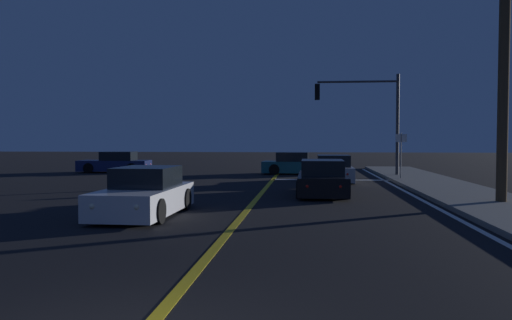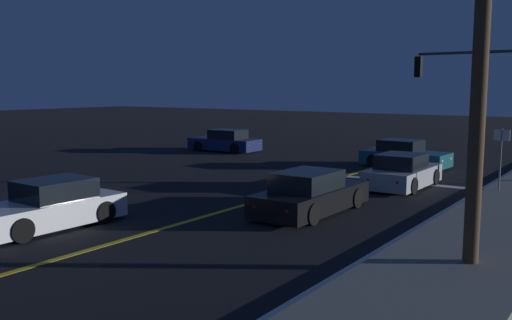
{
  "view_description": "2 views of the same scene",
  "coord_description": "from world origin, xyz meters",
  "px_view_note": "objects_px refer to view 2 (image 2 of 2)",
  "views": [
    {
      "loc": [
        1.76,
        -4.53,
        2.1
      ],
      "look_at": [
        -0.84,
        21.38,
        1.05
      ],
      "focal_mm": 35.58,
      "sensor_mm": 36.0,
      "label": 1
    },
    {
      "loc": [
        10.84,
        -0.1,
        3.9
      ],
      "look_at": [
        -0.45,
        15.93,
        1.35
      ],
      "focal_mm": 39.24,
      "sensor_mm": 36.0,
      "label": 2
    }
  ],
  "objects_px": {
    "car_far_approaching_teal": "(404,155)",
    "car_distant_tail_white": "(50,207)",
    "traffic_signal_near_right": "(483,88)",
    "car_side_waiting_navy": "(225,142)",
    "utility_pole_right": "(481,50)",
    "street_sign_corner": "(501,150)",
    "car_lead_oncoming_black": "(310,194)",
    "car_parked_curb_silver": "(402,173)"
  },
  "relations": [
    {
      "from": "car_distant_tail_white",
      "to": "utility_pole_right",
      "type": "height_order",
      "value": "utility_pole_right"
    },
    {
      "from": "car_lead_oncoming_black",
      "to": "car_distant_tail_white",
      "type": "height_order",
      "value": "same"
    },
    {
      "from": "car_far_approaching_teal",
      "to": "car_distant_tail_white",
      "type": "bearing_deg",
      "value": -9.99
    },
    {
      "from": "car_lead_oncoming_black",
      "to": "traffic_signal_near_right",
      "type": "height_order",
      "value": "traffic_signal_near_right"
    },
    {
      "from": "utility_pole_right",
      "to": "car_side_waiting_navy",
      "type": "bearing_deg",
      "value": 141.33
    },
    {
      "from": "car_lead_oncoming_black",
      "to": "traffic_signal_near_right",
      "type": "xyz_separation_m",
      "value": [
        2.74,
        9.49,
        3.3
      ]
    },
    {
      "from": "utility_pole_right",
      "to": "car_far_approaching_teal",
      "type": "bearing_deg",
      "value": 115.48
    },
    {
      "from": "car_side_waiting_navy",
      "to": "car_lead_oncoming_black",
      "type": "relative_size",
      "value": 0.96
    },
    {
      "from": "car_side_waiting_navy",
      "to": "traffic_signal_near_right",
      "type": "relative_size",
      "value": 0.78
    },
    {
      "from": "car_side_waiting_navy",
      "to": "traffic_signal_near_right",
      "type": "bearing_deg",
      "value": -101.42
    },
    {
      "from": "car_parked_curb_silver",
      "to": "car_lead_oncoming_black",
      "type": "distance_m",
      "value": 6.05
    },
    {
      "from": "street_sign_corner",
      "to": "car_distant_tail_white",
      "type": "bearing_deg",
      "value": -126.4
    },
    {
      "from": "car_distant_tail_white",
      "to": "utility_pole_right",
      "type": "bearing_deg",
      "value": -162.82
    },
    {
      "from": "utility_pole_right",
      "to": "street_sign_corner",
      "type": "height_order",
      "value": "utility_pole_right"
    },
    {
      "from": "car_distant_tail_white",
      "to": "street_sign_corner",
      "type": "bearing_deg",
      "value": -125.17
    },
    {
      "from": "car_lead_oncoming_black",
      "to": "street_sign_corner",
      "type": "bearing_deg",
      "value": 58.63
    },
    {
      "from": "car_parked_curb_silver",
      "to": "traffic_signal_near_right",
      "type": "height_order",
      "value": "traffic_signal_near_right"
    },
    {
      "from": "traffic_signal_near_right",
      "to": "car_side_waiting_navy",
      "type": "bearing_deg",
      "value": -8.78
    },
    {
      "from": "traffic_signal_near_right",
      "to": "street_sign_corner",
      "type": "relative_size",
      "value": 2.37
    },
    {
      "from": "car_far_approaching_teal",
      "to": "car_parked_curb_silver",
      "type": "relative_size",
      "value": 1.01
    },
    {
      "from": "car_far_approaching_teal",
      "to": "car_lead_oncoming_black",
      "type": "bearing_deg",
      "value": 8.66
    },
    {
      "from": "car_far_approaching_teal",
      "to": "car_distant_tail_white",
      "type": "distance_m",
      "value": 17.72
    },
    {
      "from": "car_lead_oncoming_black",
      "to": "street_sign_corner",
      "type": "height_order",
      "value": "street_sign_corner"
    },
    {
      "from": "car_far_approaching_teal",
      "to": "traffic_signal_near_right",
      "type": "xyz_separation_m",
      "value": [
        4.01,
        -2.02,
        3.3
      ]
    },
    {
      "from": "car_far_approaching_teal",
      "to": "car_distant_tail_white",
      "type": "xyz_separation_m",
      "value": [
        -3.8,
        -17.31,
        -0.0
      ]
    },
    {
      "from": "car_distant_tail_white",
      "to": "traffic_signal_near_right",
      "type": "bearing_deg",
      "value": -115.82
    },
    {
      "from": "car_far_approaching_teal",
      "to": "traffic_signal_near_right",
      "type": "bearing_deg",
      "value": 65.64
    },
    {
      "from": "car_distant_tail_white",
      "to": "traffic_signal_near_right",
      "type": "xyz_separation_m",
      "value": [
        7.81,
        15.29,
        3.3
      ]
    },
    {
      "from": "traffic_signal_near_right",
      "to": "street_sign_corner",
      "type": "distance_m",
      "value": 3.85
    },
    {
      "from": "car_parked_curb_silver",
      "to": "car_distant_tail_white",
      "type": "distance_m",
      "value": 13.15
    },
    {
      "from": "car_lead_oncoming_black",
      "to": "car_distant_tail_white",
      "type": "distance_m",
      "value": 7.7
    },
    {
      "from": "car_lead_oncoming_black",
      "to": "car_distant_tail_white",
      "type": "relative_size",
      "value": 1.1
    },
    {
      "from": "car_far_approaching_teal",
      "to": "utility_pole_right",
      "type": "xyz_separation_m",
      "value": [
        6.81,
        -14.28,
        4.09
      ]
    },
    {
      "from": "car_far_approaching_teal",
      "to": "car_side_waiting_navy",
      "type": "height_order",
      "value": "same"
    },
    {
      "from": "car_side_waiting_navy",
      "to": "car_lead_oncoming_black",
      "type": "distance_m",
      "value": 17.45
    },
    {
      "from": "car_side_waiting_navy",
      "to": "street_sign_corner",
      "type": "height_order",
      "value": "street_sign_corner"
    },
    {
      "from": "car_distant_tail_white",
      "to": "street_sign_corner",
      "type": "distance_m",
      "value": 15.55
    },
    {
      "from": "car_lead_oncoming_black",
      "to": "traffic_signal_near_right",
      "type": "bearing_deg",
      "value": 74.26
    },
    {
      "from": "street_sign_corner",
      "to": "traffic_signal_near_right",
      "type": "bearing_deg",
      "value": 116.53
    },
    {
      "from": "car_lead_oncoming_black",
      "to": "street_sign_corner",
      "type": "relative_size",
      "value": 1.93
    },
    {
      "from": "car_distant_tail_white",
      "to": "traffic_signal_near_right",
      "type": "height_order",
      "value": "traffic_signal_near_right"
    },
    {
      "from": "car_far_approaching_teal",
      "to": "car_side_waiting_navy",
      "type": "xyz_separation_m",
      "value": [
        -11.51,
        0.38,
        0.0
      ]
    }
  ]
}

